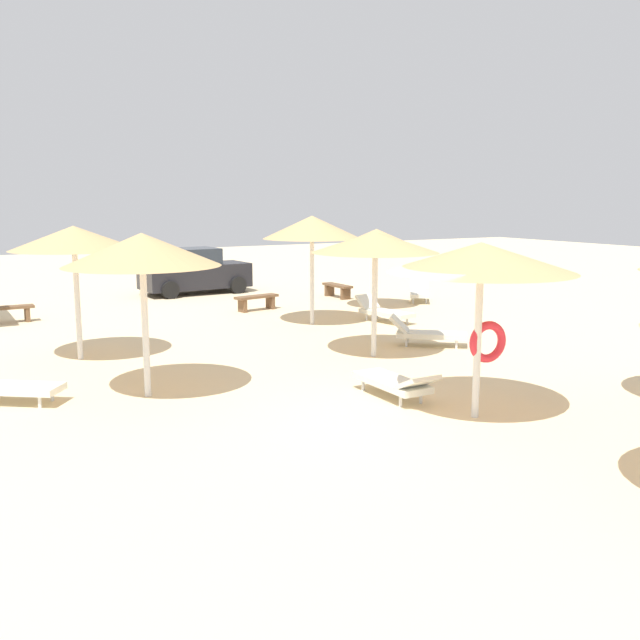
# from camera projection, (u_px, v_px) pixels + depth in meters

# --- Properties ---
(ground_plane) EXTENTS (80.00, 80.00, 0.00)m
(ground_plane) POSITION_uv_depth(u_px,v_px,m) (410.00, 418.00, 11.71)
(ground_plane) COLOR beige
(parasol_0) EXTENTS (2.80, 2.80, 2.98)m
(parasol_0) POSITION_uv_depth(u_px,v_px,m) (142.00, 250.00, 12.59)
(parasol_0) COLOR silver
(parasol_0) RESTS_ON ground
(parasol_2) EXTENTS (2.88, 2.88, 2.85)m
(parasol_2) POSITION_uv_depth(u_px,v_px,m) (375.00, 243.00, 15.86)
(parasol_2) COLOR silver
(parasol_2) RESTS_ON ground
(parasol_3) EXTENTS (3.05, 3.05, 2.90)m
(parasol_3) POSITION_uv_depth(u_px,v_px,m) (481.00, 259.00, 11.35)
(parasol_3) COLOR silver
(parasol_3) RESTS_ON ground
(parasol_4) EXTENTS (2.51, 2.51, 2.60)m
(parasol_4) POSITION_uv_depth(u_px,v_px,m) (377.00, 238.00, 23.05)
(parasol_4) COLOR silver
(parasol_4) RESTS_ON ground
(parasol_5) EXTENTS (2.79, 2.79, 3.10)m
(parasol_5) POSITION_uv_depth(u_px,v_px,m) (312.00, 228.00, 19.96)
(parasol_5) COLOR silver
(parasol_5) RESTS_ON ground
(parasol_7) EXTENTS (2.76, 2.76, 2.99)m
(parasol_7) POSITION_uv_depth(u_px,v_px,m) (74.00, 238.00, 15.56)
(parasol_7) COLOR silver
(parasol_7) RESTS_ON ground
(lounger_0) EXTENTS (1.88, 1.62, 0.78)m
(lounger_0) POSITION_uv_depth(u_px,v_px,m) (6.00, 385.00, 12.54)
(lounger_0) COLOR silver
(lounger_0) RESTS_ON ground
(lounger_2) EXTENTS (1.85, 1.70, 0.74)m
(lounger_2) POSITION_uv_depth(u_px,v_px,m) (426.00, 333.00, 17.40)
(lounger_2) COLOR silver
(lounger_2) RESTS_ON ground
(lounger_3) EXTENTS (0.64, 1.92, 0.61)m
(lounger_3) POSITION_uv_depth(u_px,v_px,m) (396.00, 382.00, 12.81)
(lounger_3) COLOR silver
(lounger_3) RESTS_ON ground
(lounger_4) EXTENTS (1.65, 1.91, 0.67)m
(lounger_4) POSITION_uv_depth(u_px,v_px,m) (419.00, 292.00, 25.03)
(lounger_4) COLOR silver
(lounger_4) RESTS_ON ground
(lounger_5) EXTENTS (1.01, 1.98, 0.73)m
(lounger_5) POSITION_uv_depth(u_px,v_px,m) (383.00, 311.00, 20.79)
(lounger_5) COLOR silver
(lounger_5) RESTS_ON ground
(bench_0) EXTENTS (0.43, 1.51, 0.49)m
(bench_0) POSITION_uv_depth(u_px,v_px,m) (337.00, 288.00, 25.78)
(bench_0) COLOR brown
(bench_0) RESTS_ON ground
(bench_1) EXTENTS (1.51, 0.42, 0.49)m
(bench_1) POSITION_uv_depth(u_px,v_px,m) (7.00, 311.00, 20.57)
(bench_1) COLOR brown
(bench_1) RESTS_ON ground
(bench_2) EXTENTS (1.55, 0.68, 0.49)m
(bench_2) POSITION_uv_depth(u_px,v_px,m) (257.00, 300.00, 22.85)
(bench_2) COLOR brown
(bench_2) RESTS_ON ground
(parked_car) EXTENTS (4.09, 2.17, 1.72)m
(parked_car) POSITION_uv_depth(u_px,v_px,m) (194.00, 272.00, 26.85)
(parked_car) COLOR black
(parked_car) RESTS_ON ground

